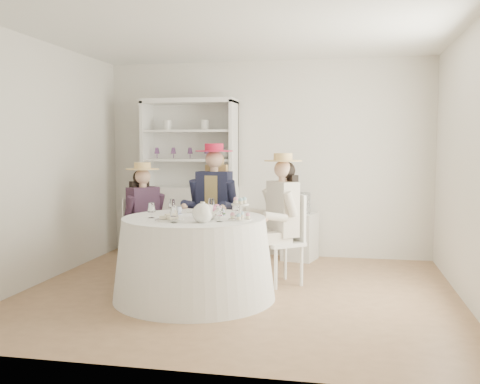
# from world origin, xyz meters

# --- Properties ---
(ground) EXTENTS (4.50, 4.50, 0.00)m
(ground) POSITION_xyz_m (0.00, 0.00, 0.00)
(ground) COLOR #8D6746
(ground) RESTS_ON ground
(ceiling) EXTENTS (4.50, 4.50, 0.00)m
(ceiling) POSITION_xyz_m (0.00, 0.00, 2.70)
(ceiling) COLOR white
(ceiling) RESTS_ON wall_back
(wall_back) EXTENTS (4.50, 0.00, 4.50)m
(wall_back) POSITION_xyz_m (0.00, 2.00, 1.35)
(wall_back) COLOR silver
(wall_back) RESTS_ON ground
(wall_front) EXTENTS (4.50, 0.00, 4.50)m
(wall_front) POSITION_xyz_m (0.00, -2.00, 1.35)
(wall_front) COLOR silver
(wall_front) RESTS_ON ground
(wall_left) EXTENTS (0.00, 4.50, 4.50)m
(wall_left) POSITION_xyz_m (-2.25, 0.00, 1.35)
(wall_left) COLOR silver
(wall_left) RESTS_ON ground
(wall_right) EXTENTS (0.00, 4.50, 4.50)m
(wall_right) POSITION_xyz_m (2.25, 0.00, 1.35)
(wall_right) COLOR silver
(wall_right) RESTS_ON ground
(tea_table) EXTENTS (1.63, 1.63, 0.82)m
(tea_table) POSITION_xyz_m (-0.40, -0.26, 0.41)
(tea_table) COLOR white
(tea_table) RESTS_ON ground
(hutch) EXTENTS (1.35, 0.67, 2.17)m
(hutch) POSITION_xyz_m (-1.03, 1.77, 0.77)
(hutch) COLOR silver
(hutch) RESTS_ON ground
(side_table) EXTENTS (0.50, 0.50, 0.63)m
(side_table) POSITION_xyz_m (0.50, 1.75, 0.32)
(side_table) COLOR silver
(side_table) RESTS_ON ground
(hatbox) EXTENTS (0.30, 0.30, 0.27)m
(hatbox) POSITION_xyz_m (0.50, 1.75, 0.77)
(hatbox) COLOR black
(hatbox) RESTS_ON side_table
(guest_left) EXTENTS (0.58, 0.55, 1.34)m
(guest_left) POSITION_xyz_m (-1.19, 0.41, 0.76)
(guest_left) COLOR silver
(guest_left) RESTS_ON ground
(guest_mid) EXTENTS (0.57, 0.59, 1.56)m
(guest_mid) POSITION_xyz_m (-0.46, 0.78, 0.88)
(guest_mid) COLOR silver
(guest_mid) RESTS_ON ground
(guest_right) EXTENTS (0.62, 0.60, 1.45)m
(guest_right) POSITION_xyz_m (0.39, 0.42, 0.82)
(guest_right) COLOR silver
(guest_right) RESTS_ON ground
(spare_chair) EXTENTS (0.49, 0.49, 1.01)m
(spare_chair) POSITION_xyz_m (-0.45, 0.91, 0.54)
(spare_chair) COLOR silver
(spare_chair) RESTS_ON ground
(teacup_a) EXTENTS (0.12, 0.12, 0.07)m
(teacup_a) POSITION_xyz_m (-0.62, -0.10, 0.86)
(teacup_a) COLOR white
(teacup_a) RESTS_ON tea_table
(teacup_b) EXTENTS (0.10, 0.10, 0.07)m
(teacup_b) POSITION_xyz_m (-0.40, 0.04, 0.86)
(teacup_b) COLOR white
(teacup_b) RESTS_ON tea_table
(teacup_c) EXTENTS (0.08, 0.08, 0.06)m
(teacup_c) POSITION_xyz_m (-0.16, -0.10, 0.85)
(teacup_c) COLOR white
(teacup_c) RESTS_ON tea_table
(flower_bowl) EXTENTS (0.25, 0.25, 0.06)m
(flower_bowl) POSITION_xyz_m (-0.23, -0.35, 0.85)
(flower_bowl) COLOR white
(flower_bowl) RESTS_ON tea_table
(flower_arrangement) EXTENTS (0.18, 0.18, 0.07)m
(flower_arrangement) POSITION_xyz_m (-0.20, -0.30, 0.91)
(flower_arrangement) COLOR pink
(flower_arrangement) RESTS_ON tea_table
(table_teapot) EXTENTS (0.27, 0.19, 0.20)m
(table_teapot) POSITION_xyz_m (-0.21, -0.60, 0.91)
(table_teapot) COLOR white
(table_teapot) RESTS_ON tea_table
(sandwich_plate) EXTENTS (0.27, 0.27, 0.06)m
(sandwich_plate) POSITION_xyz_m (-0.56, -0.55, 0.84)
(sandwich_plate) COLOR white
(sandwich_plate) RESTS_ON tea_table
(cupcake_stand) EXTENTS (0.23, 0.23, 0.21)m
(cupcake_stand) POSITION_xyz_m (0.10, -0.38, 0.90)
(cupcake_stand) COLOR white
(cupcake_stand) RESTS_ON tea_table
(stemware_set) EXTENTS (0.87, 0.91, 0.15)m
(stemware_set) POSITION_xyz_m (-0.40, -0.26, 0.90)
(stemware_set) COLOR white
(stemware_set) RESTS_ON tea_table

